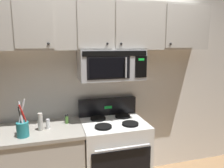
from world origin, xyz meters
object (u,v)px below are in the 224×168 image
at_px(over_range_microwave, 111,65).
at_px(salt_shaker, 48,124).
at_px(stove_range, 113,155).
at_px(spice_jar, 67,119).
at_px(utensil_crock_teal, 23,127).
at_px(pepper_mill, 40,122).

height_order(over_range_microwave, salt_shaker, over_range_microwave).
relative_size(stove_range, salt_shaker, 10.47).
relative_size(over_range_microwave, spice_jar, 7.23).
height_order(stove_range, salt_shaker, stove_range).
bearing_deg(spice_jar, utensil_crock_teal, -150.37).
bearing_deg(over_range_microwave, utensil_crock_teal, -165.08).
xyz_separation_m(over_range_microwave, pepper_mill, (-0.83, -0.15, -0.58)).
bearing_deg(utensil_crock_teal, salt_shaker, 32.23).
distance_m(over_range_microwave, salt_shaker, 0.98).
bearing_deg(stove_range, over_range_microwave, 90.14).
xyz_separation_m(utensil_crock_teal, pepper_mill, (0.16, 0.12, -0.00)).
bearing_deg(stove_range, utensil_crock_teal, -171.53).
relative_size(salt_shaker, spice_jar, 1.02).
bearing_deg(pepper_mill, salt_shaker, 25.02).
height_order(stove_range, utensil_crock_teal, utensil_crock_teal).
bearing_deg(spice_jar, pepper_mill, -153.91).
relative_size(stove_range, pepper_mill, 5.83).
height_order(stove_range, over_range_microwave, over_range_microwave).
bearing_deg(pepper_mill, spice_jar, 26.09).
distance_m(pepper_mill, spice_jar, 0.32).
xyz_separation_m(stove_range, utensil_crock_teal, (-0.99, -0.15, 0.53)).
relative_size(over_range_microwave, pepper_mill, 3.95).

